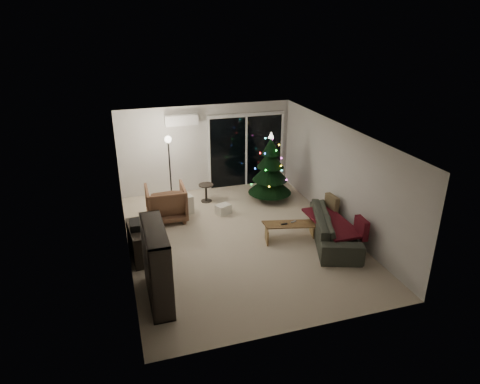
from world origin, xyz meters
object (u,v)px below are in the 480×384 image
at_px(armchair, 166,203).
at_px(media_cabinet, 140,242).
at_px(sofa, 335,228).
at_px(christmas_tree, 270,167).
at_px(coffee_table, 290,231).
at_px(bookshelf, 147,266).

bearing_deg(armchair, media_cabinet, 65.63).
height_order(armchair, sofa, armchair).
height_order(armchair, christmas_tree, christmas_tree).
xyz_separation_m(media_cabinet, coffee_table, (3.37, -0.21, -0.16)).
height_order(coffee_table, christmas_tree, christmas_tree).
bearing_deg(christmas_tree, bookshelf, -135.69).
height_order(sofa, coffee_table, sofa).
bearing_deg(bookshelf, coffee_table, 34.62).
distance_m(media_cabinet, armchair, 1.83).
bearing_deg(coffee_table, media_cabinet, -169.79).
relative_size(bookshelf, coffee_table, 1.20).
bearing_deg(sofa, bookshelf, 122.80).
xyz_separation_m(media_cabinet, sofa, (4.30, -0.61, -0.01)).
bearing_deg(bookshelf, media_cabinet, 102.24).
xyz_separation_m(media_cabinet, christmas_tree, (3.73, 2.04, 0.63)).
xyz_separation_m(sofa, christmas_tree, (-0.57, 2.66, 0.64)).
bearing_deg(sofa, coffee_table, 86.41).
relative_size(coffee_table, christmas_tree, 0.62).
height_order(armchair, coffee_table, armchair).
relative_size(bookshelf, media_cabinet, 1.31).
height_order(sofa, christmas_tree, christmas_tree).
bearing_deg(coffee_table, christmas_tree, 94.71).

